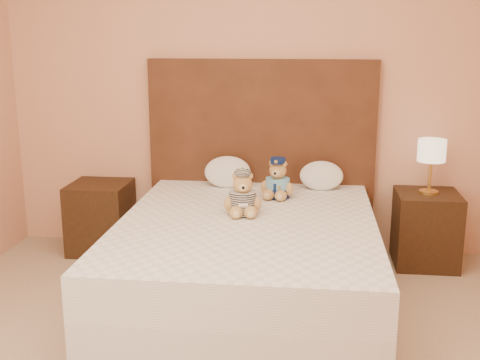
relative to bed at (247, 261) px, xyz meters
name	(u,v)px	position (x,y,z in m)	size (l,w,h in m)	color
room_walls	(231,7)	(0.00, -0.74, 1.53)	(4.04, 4.52, 2.72)	tan
bed	(247,261)	(0.00, 0.00, 0.00)	(1.60, 2.00, 0.55)	white
headboard	(261,157)	(0.00, 1.01, 0.47)	(1.75, 0.08, 1.50)	#512A18
nightstand_left	(101,217)	(-1.25, 0.80, 0.00)	(0.45, 0.45, 0.55)	#341E10
nightstand_right	(426,229)	(1.25, 0.80, 0.00)	(0.45, 0.45, 0.55)	#341E10
lamp	(432,153)	(1.25, 0.80, 0.57)	(0.20, 0.20, 0.40)	gold
teddy_police	(278,178)	(0.16, 0.55, 0.42)	(0.25, 0.24, 0.29)	#BD8849
teddy_prisoner	(243,193)	(-0.04, 0.11, 0.42)	(0.25, 0.24, 0.28)	#BD8849
pillow_left	(227,170)	(-0.24, 0.83, 0.40)	(0.35, 0.23, 0.25)	white
pillow_right	(321,174)	(0.47, 0.83, 0.39)	(0.32, 0.21, 0.23)	white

